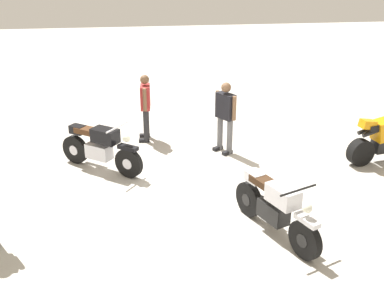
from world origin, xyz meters
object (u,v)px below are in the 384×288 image
(motorcycle_black_cruiser, at_px, (100,147))
(person_in_red_shirt, at_px, (145,104))
(motorcycle_silver_cruiser, at_px, (275,207))
(person_in_black_shirt, at_px, (225,113))

(motorcycle_black_cruiser, relative_size, person_in_red_shirt, 1.07)
(motorcycle_black_cruiser, distance_m, motorcycle_silver_cruiser, 4.15)
(motorcycle_silver_cruiser, relative_size, person_in_red_shirt, 1.20)
(motorcycle_black_cruiser, height_order, motorcycle_silver_cruiser, same)
(motorcycle_silver_cruiser, bearing_deg, person_in_black_shirt, 160.07)
(motorcycle_silver_cruiser, xyz_separation_m, person_in_black_shirt, (0.19, -3.48, 0.43))
(motorcycle_silver_cruiser, height_order, person_in_red_shirt, person_in_red_shirt)
(motorcycle_black_cruiser, relative_size, motorcycle_silver_cruiser, 0.89)
(person_in_red_shirt, bearing_deg, motorcycle_black_cruiser, 61.07)
(person_in_red_shirt, bearing_deg, motorcycle_silver_cruiser, 118.08)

